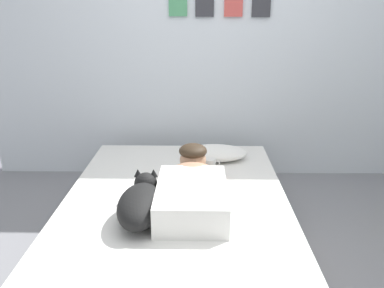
{
  "coord_description": "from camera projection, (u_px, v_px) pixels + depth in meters",
  "views": [
    {
      "loc": [
        -0.17,
        -2.08,
        1.53
      ],
      "look_at": [
        -0.21,
        0.67,
        0.61
      ],
      "focal_mm": 37.63,
      "sensor_mm": 36.0,
      "label": 1
    }
  ],
  "objects": [
    {
      "name": "pillow",
      "position": [
        215.0,
        153.0,
        3.3
      ],
      "size": [
        0.52,
        0.32,
        0.11
      ],
      "primitive_type": "ellipsoid",
      "color": "white",
      "rests_on": "bed"
    },
    {
      "name": "coffee_cup",
      "position": [
        210.0,
        163.0,
        3.13
      ],
      "size": [
        0.12,
        0.09,
        0.07
      ],
      "color": "white",
      "rests_on": "bed"
    },
    {
      "name": "dog",
      "position": [
        141.0,
        203.0,
        2.35
      ],
      "size": [
        0.26,
        0.57,
        0.21
      ],
      "color": "black",
      "rests_on": "bed"
    },
    {
      "name": "person_lying",
      "position": [
        192.0,
        187.0,
        2.55
      ],
      "size": [
        0.43,
        0.92,
        0.27
      ],
      "color": "white",
      "rests_on": "bed"
    },
    {
      "name": "cell_phone",
      "position": [
        199.0,
        199.0,
        2.62
      ],
      "size": [
        0.07,
        0.14,
        0.01
      ],
      "primitive_type": "cube",
      "color": "black",
      "rests_on": "bed"
    },
    {
      "name": "ground_plane",
      "position": [
        225.0,
        273.0,
        2.46
      ],
      "size": [
        12.49,
        12.49,
        0.0
      ],
      "primitive_type": "plane",
      "color": "gray"
    },
    {
      "name": "bed",
      "position": [
        177.0,
        218.0,
        2.75
      ],
      "size": [
        1.51,
        2.07,
        0.36
      ],
      "color": "#726051",
      "rests_on": "ground"
    },
    {
      "name": "back_wall",
      "position": [
        218.0,
        42.0,
        3.62
      ],
      "size": [
        4.25,
        0.12,
        2.5
      ],
      "color": "silver",
      "rests_on": "ground"
    }
  ]
}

